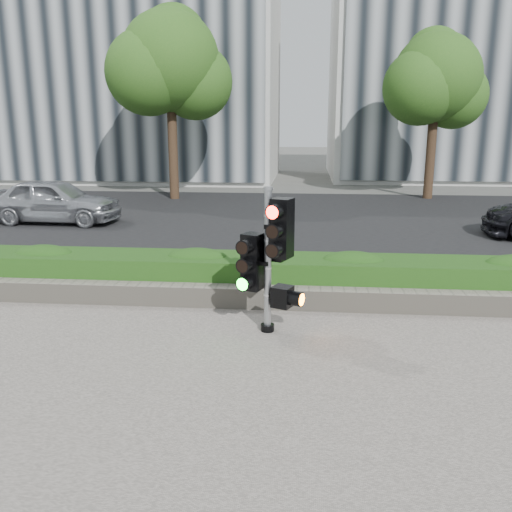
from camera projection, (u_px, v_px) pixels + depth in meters
name	position (u px, v px, depth m)	size (l,w,h in m)	color
ground	(251.00, 357.00, 7.06)	(120.00, 120.00, 0.00)	#51514C
sidewalk	(222.00, 479.00, 4.64)	(16.00, 11.00, 0.03)	#9E9389
road	(283.00, 221.00, 16.72)	(60.00, 13.00, 0.02)	black
curb	(268.00, 283.00, 10.09)	(60.00, 0.25, 0.12)	gray
stone_wall	(263.00, 297.00, 8.85)	(12.00, 0.32, 0.34)	gray
hedge	(266.00, 276.00, 9.43)	(12.00, 1.00, 0.68)	#3C7925
building_left	(123.00, 32.00, 28.27)	(16.00, 9.00, 15.00)	#B7B7B2
building_right	(503.00, 63.00, 28.79)	(18.00, 10.00, 12.00)	#B7B7B2
tree_left	(170.00, 65.00, 20.31)	(4.61, 4.03, 7.34)	black
tree_right	(435.00, 81.00, 20.52)	(4.10, 3.58, 6.53)	black
traffic_signal	(271.00, 253.00, 7.61)	(0.78, 0.66, 2.10)	black
car_silver	(54.00, 201.00, 16.17)	(1.57, 3.90, 1.33)	#B5B7BC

